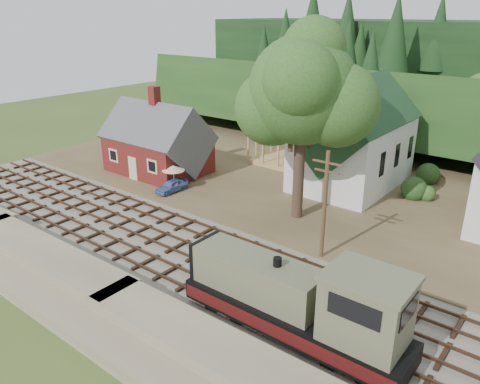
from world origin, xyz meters
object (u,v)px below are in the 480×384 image
Objects in this scene: car_green at (136,148)px; locomotive at (301,303)px; patio_set at (173,169)px; car_blue at (172,186)px.

locomotive is at bearing -141.21° from car_green.
car_green is at bearing 154.68° from patio_set.
car_blue is at bearing -64.63° from patio_set.
locomotive reaches higher than patio_set.
car_green is 1.52× the size of patio_set.
car_blue is 0.96× the size of car_green.
locomotive is 5.26× the size of patio_set.
patio_set is at bearing 116.50° from car_blue.
car_blue is at bearing -141.14° from car_green.
patio_set is (-20.94, 11.10, 0.13)m from locomotive.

